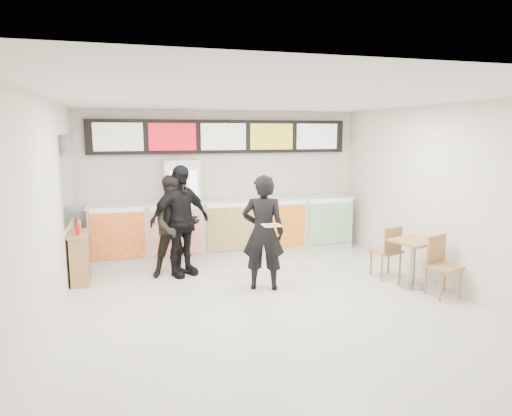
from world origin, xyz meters
name	(u,v)px	position (x,y,z in m)	size (l,w,h in m)	color
floor	(273,305)	(0.00, 0.00, 0.00)	(7.00, 7.00, 0.00)	beige
ceiling	(274,98)	(0.00, 0.00, 3.00)	(7.00, 7.00, 0.00)	white
wall_back	(223,181)	(0.00, 3.50, 1.50)	(6.00, 6.00, 0.00)	silver
wall_left	(46,216)	(-3.00, 0.00, 1.50)	(7.00, 7.00, 0.00)	silver
wall_right	(450,198)	(3.00, 0.00, 1.50)	(7.00, 7.00, 0.00)	silver
service_counter	(227,227)	(0.00, 3.09, 0.57)	(5.56, 0.77, 1.14)	silver
menu_board	(223,137)	(0.00, 3.41, 2.45)	(5.50, 0.14, 0.70)	black
drinks_fridge	(182,209)	(-0.93, 3.11, 1.00)	(0.70, 0.67, 2.00)	white
mirror_panel	(68,178)	(-2.99, 2.45, 1.75)	(0.01, 2.00, 1.50)	#B2B7BF
customer_main	(263,233)	(0.08, 0.75, 0.94)	(0.69, 0.45, 1.88)	black
customer_left	(175,226)	(-1.21, 1.87, 0.90)	(0.88, 0.68, 1.80)	black
customer_mid	(180,221)	(-1.12, 1.85, 0.99)	(1.16, 0.48, 1.98)	black
pizza_slice	(272,225)	(0.08, 0.30, 1.16)	(0.36, 0.36, 0.02)	beige
cafe_table	(413,254)	(2.50, 0.17, 0.55)	(0.88, 1.66, 0.94)	#A7734C
condiment_ledge	(80,257)	(-2.82, 1.93, 0.44)	(0.31, 0.77, 1.03)	#A7734C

